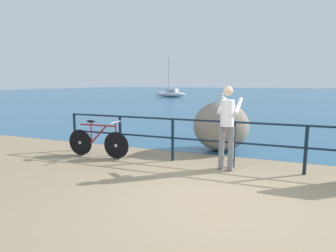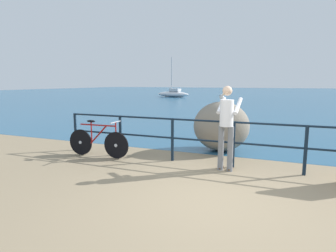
% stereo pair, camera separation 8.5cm
% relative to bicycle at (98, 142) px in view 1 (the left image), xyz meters
% --- Properties ---
extents(ground_plane, '(120.00, 120.00, 0.10)m').
position_rel_bicycle_xyz_m(ground_plane, '(3.28, 18.44, -0.44)').
color(ground_plane, '#937F60').
extents(sea_surface, '(120.00, 90.00, 0.01)m').
position_rel_bicycle_xyz_m(sea_surface, '(3.28, 46.24, -0.39)').
color(sea_surface, '#285B7F').
rests_on(sea_surface, ground_plane).
extents(promenade_railing, '(8.61, 0.07, 1.02)m').
position_rel_bicycle_xyz_m(promenade_railing, '(3.28, 0.35, 0.25)').
color(promenade_railing, black).
rests_on(promenade_railing, ground_plane).
extents(bicycle, '(1.70, 0.48, 0.92)m').
position_rel_bicycle_xyz_m(bicycle, '(0.00, 0.00, 0.00)').
color(bicycle, black).
rests_on(bicycle, ground_plane).
extents(person_at_railing, '(0.47, 0.65, 1.78)m').
position_rel_bicycle_xyz_m(person_at_railing, '(3.17, 0.07, 0.60)').
color(person_at_railing, slate).
rests_on(person_at_railing, ground_plane).
extents(breakwater_boulder_main, '(1.50, 1.33, 1.34)m').
position_rel_bicycle_xyz_m(breakwater_boulder_main, '(2.71, 1.81, 0.28)').
color(breakwater_boulder_main, gray).
rests_on(breakwater_boulder_main, ground).
extents(seagull, '(0.23, 0.33, 0.23)m').
position_rel_bicycle_xyz_m(seagull, '(2.70, 1.85, 1.09)').
color(seagull, gold).
rests_on(seagull, breakwater_boulder_main).
extents(sailboat, '(4.57, 2.19, 4.90)m').
position_rel_bicycle_xyz_m(sailboat, '(-8.57, 27.47, 0.03)').
color(sailboat, white).
rests_on(sailboat, sea_surface).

